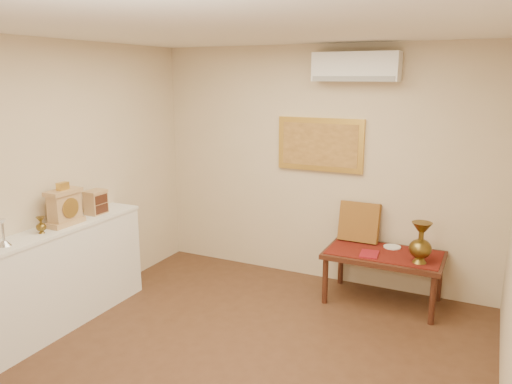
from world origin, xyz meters
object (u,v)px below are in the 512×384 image
Objects in this scene: mantel_clock at (65,207)px; low_table at (384,259)px; brass_urn_tall at (421,238)px; display_ledge at (57,278)px; wooden_chest at (96,202)px.

low_table is (2.66, 1.73, -0.67)m from mantel_clock.
display_ledge is (-3.05, -1.74, -0.32)m from brass_urn_tall.
wooden_chest is (-0.02, 0.43, -0.05)m from mantel_clock.
display_ledge is 4.93× the size of mantel_clock.
low_table is (-0.37, 0.14, -0.32)m from brass_urn_tall.
mantel_clock is at bearing -146.93° from low_table.
brass_urn_tall reaches higher than low_table.
display_ledge reaches higher than low_table.
mantel_clock is 1.68× the size of wooden_chest.
low_table is at bearing 25.96° from wooden_chest.
low_table is at bearing 33.07° from mantel_clock.
mantel_clock is (-3.03, -1.59, 0.35)m from brass_urn_tall.
wooden_chest is (-3.05, -1.16, 0.30)m from brass_urn_tall.
low_table is at bearing 35.10° from display_ledge.
brass_urn_tall is 3.44m from mantel_clock.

